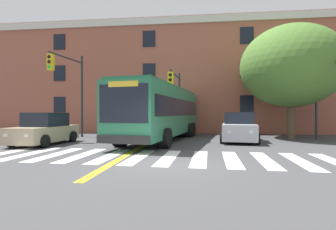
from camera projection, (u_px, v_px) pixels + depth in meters
name	position (u px, v px, depth m)	size (l,w,h in m)	color
ground_plane	(159.00, 164.00, 8.96)	(120.00, 120.00, 0.00)	#424244
crosswalk	(184.00, 158.00, 10.20)	(16.39, 4.39, 0.01)	white
lane_line_yellow_inner	(166.00, 132.00, 24.40)	(0.12, 36.00, 0.01)	gold
lane_line_yellow_outer	(168.00, 132.00, 24.38)	(0.12, 36.00, 0.01)	gold
city_bus	(162.00, 112.00, 16.76)	(4.20, 11.91, 3.38)	#28704C
car_tan_near_lane	(45.00, 130.00, 14.70)	(2.24, 4.48, 1.78)	tan
car_silver_far_lane	(239.00, 128.00, 16.13)	(2.56, 4.60, 1.80)	#B7BABF
car_red_behind_bus	(164.00, 119.00, 26.70)	(2.63, 4.98, 2.34)	#AD1E1E
traffic_light_near_corner	(329.00, 85.00, 15.63)	(0.38, 4.17, 4.93)	#28282D
traffic_light_far_corner	(70.00, 81.00, 17.87)	(0.66, 3.66, 5.96)	#28282D
traffic_light_overhead	(176.00, 91.00, 18.14)	(0.49, 4.07, 4.79)	#28282D
street_tree_curbside_large	(291.00, 67.00, 18.13)	(8.74, 9.05, 7.79)	brown
building_facade	(156.00, 80.00, 26.12)	(41.32, 6.94, 10.14)	#9E5642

